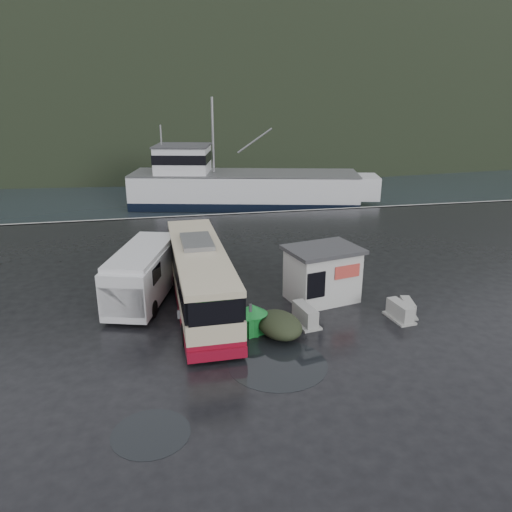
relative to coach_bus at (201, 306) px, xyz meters
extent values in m
plane|color=black|center=(0.51, -1.49, 0.00)|extent=(160.00, 160.00, 0.00)
cube|color=black|center=(0.51, 108.51, 0.00)|extent=(300.00, 180.00, 0.02)
cube|color=#999993|center=(0.51, 18.51, 0.00)|extent=(160.00, 0.60, 1.50)
ellipsoid|color=black|center=(10.51, 248.51, 0.00)|extent=(780.00, 540.00, 570.00)
cylinder|color=black|center=(2.44, -6.12, 0.01)|extent=(3.97, 3.97, 0.01)
cylinder|color=black|center=(-2.47, -9.38, 0.01)|extent=(2.52, 2.52, 0.01)
camera|label=1|loc=(-1.78, -22.88, 10.39)|focal=35.00mm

